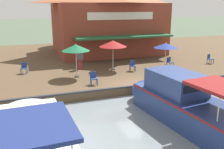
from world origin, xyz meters
TOP-DOWN VIEW (x-y plane):
  - ground_plane at (0.00, 0.00)m, footprint 220.00×220.00m
  - quay_deck at (-11.00, 0.00)m, footprint 22.00×56.00m
  - quay_edge_fender at (-0.10, 0.00)m, footprint 0.20×50.40m
  - waterfront_restaurant at (-13.01, 2.07)m, footprint 10.69×11.68m
  - patio_umbrella_back_row at (-4.85, -0.16)m, footprint 2.21×2.21m
  - patio_umbrella_mid_patio_right at (-3.67, -3.43)m, footprint 2.01×2.01m
  - patio_umbrella_near_quay_edge at (-3.42, 3.87)m, footprint 1.92×1.92m
  - cafe_chair_mid_patio at (-1.46, -2.75)m, footprint 0.47×0.47m
  - cafe_chair_under_first_umbrella at (-6.06, -7.08)m, footprint 0.53×0.53m
  - cafe_chair_beside_entrance at (-4.04, 8.97)m, footprint 0.57×0.57m
  - cafe_chair_far_corner_seat at (-3.89, 1.16)m, footprint 0.54×0.54m
  - cafe_chair_facing_river at (-4.03, 4.71)m, footprint 0.52×0.52m
  - person_near_entrance at (-5.89, -2.67)m, footprint 0.48×0.48m
  - motorboat_fourth_along at (3.86, 0.30)m, footprint 8.14×3.19m
  - motorboat_distant_upstream at (4.41, -6.98)m, footprint 7.83×3.06m
  - tree_downstream_bank at (-19.73, 0.49)m, footprint 5.04×4.80m

SIDE VIEW (x-z plane):
  - ground_plane at x=0.00m, z-range 0.00..0.00m
  - quay_deck at x=-11.00m, z-range 0.00..0.60m
  - quay_edge_fender at x=-0.10m, z-range 0.60..0.70m
  - motorboat_distant_upstream at x=4.41m, z-range -0.37..1.78m
  - motorboat_fourth_along at x=3.86m, z-range -0.25..2.19m
  - cafe_chair_mid_patio at x=-1.46m, z-range 0.65..1.50m
  - cafe_chair_under_first_umbrella at x=-6.06m, z-range 0.65..1.50m
  - cafe_chair_beside_entrance at x=-4.04m, z-range 0.65..1.50m
  - cafe_chair_far_corner_seat at x=-3.89m, z-range 0.65..1.50m
  - cafe_chair_facing_river at x=-4.03m, z-range 0.65..1.50m
  - person_near_entrance at x=-5.89m, z-range 0.82..2.51m
  - patio_umbrella_near_quay_edge at x=-3.42m, z-range 1.48..3.70m
  - patio_umbrella_back_row at x=-4.85m, z-range 1.53..3.97m
  - patio_umbrella_mid_patio_right at x=-3.67m, z-range 1.55..4.00m
  - waterfront_restaurant at x=-13.01m, z-range 0.66..7.59m
  - tree_downstream_bank at x=-19.73m, z-range 2.02..9.92m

